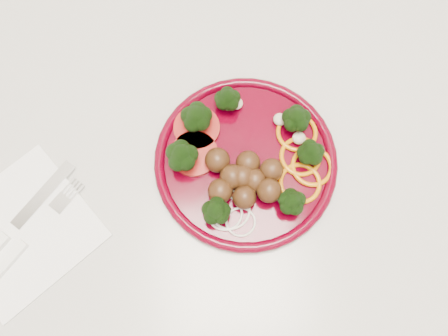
{
  "coord_description": "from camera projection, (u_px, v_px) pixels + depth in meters",
  "views": [
    {
      "loc": [
        -0.1,
        1.52,
        1.46
      ],
      "look_at": [
        -0.08,
        1.69,
        0.92
      ],
      "focal_mm": 35.0,
      "sensor_mm": 36.0,
      "label": 1
    }
  ],
  "objects": [
    {
      "name": "knife",
      "position": [
        3.0,
        238.0,
        0.55
      ],
      "size": [
        0.14,
        0.16,
        0.01
      ],
      "rotation": [
        0.0,
        0.0,
        0.83
      ],
      "color": "silver",
      "rests_on": "napkin"
    },
    {
      "name": "napkin",
      "position": [
        23.0,
        230.0,
        0.56
      ],
      "size": [
        0.23,
        0.23,
        0.0
      ],
      "primitive_type": "cube",
      "rotation": [
        0.0,
        0.0,
        0.63
      ],
      "color": "white",
      "rests_on": "counter"
    },
    {
      "name": "counter",
      "position": [
        259.0,
        218.0,
        1.02
      ],
      "size": [
        2.4,
        0.6,
        0.9
      ],
      "color": "silver",
      "rests_on": "ground"
    },
    {
      "name": "plate",
      "position": [
        246.0,
        161.0,
        0.57
      ],
      "size": [
        0.24,
        0.24,
        0.05
      ],
      "rotation": [
        0.0,
        0.0,
        -0.41
      ],
      "color": "#46000E",
      "rests_on": "counter"
    },
    {
      "name": "fork",
      "position": [
        16.0,
        253.0,
        0.55
      ],
      "size": [
        0.13,
        0.14,
        0.01
      ],
      "rotation": [
        0.0,
        0.0,
        0.83
      ],
      "color": "white",
      "rests_on": "napkin"
    }
  ]
}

